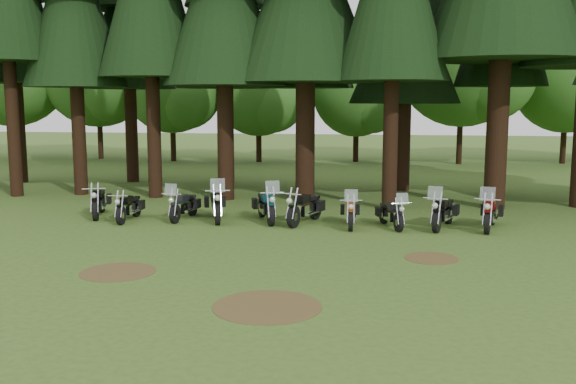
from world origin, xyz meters
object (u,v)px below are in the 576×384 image
motorcycle_6 (350,213)px  motorcycle_9 (490,214)px  motorcycle_1 (129,208)px  motorcycle_3 (216,205)px  motorcycle_2 (184,206)px  motorcycle_5 (305,209)px  motorcycle_4 (266,206)px  motorcycle_8 (443,213)px  motorcycle_0 (99,202)px  motorcycle_7 (391,215)px

motorcycle_6 → motorcycle_9: size_ratio=0.91×
motorcycle_1 → motorcycle_3: (2.91, 0.52, 0.09)m
motorcycle_2 → motorcycle_5: 4.20m
motorcycle_1 → motorcycle_4: (4.64, 0.56, 0.08)m
motorcycle_4 → motorcycle_8: size_ratio=1.01×
motorcycle_1 → motorcycle_5: bearing=2.0°
motorcycle_4 → motorcycle_6: 2.89m
motorcycle_2 → motorcycle_3: 1.13m
motorcycle_4 → motorcycle_5: bearing=-27.2°
motorcycle_0 → motorcycle_9: size_ratio=0.97×
motorcycle_4 → motorcycle_6: (2.86, -0.47, -0.06)m
motorcycle_8 → motorcycle_1: bearing=-160.4°
motorcycle_0 → motorcycle_3: 4.28m
motorcycle_2 → motorcycle_6: bearing=1.6°
motorcycle_9 → motorcycle_5: bearing=-166.8°
motorcycle_2 → motorcycle_5: (4.20, -0.07, 0.04)m
motorcycle_0 → motorcycle_5: bearing=-19.4°
motorcycle_0 → motorcycle_9: (13.27, -0.31, 0.01)m
motorcycle_0 → motorcycle_4: motorcycle_4 is taller
motorcycle_1 → motorcycle_8: motorcycle_8 is taller
motorcycle_4 → motorcycle_7: (4.16, -0.45, -0.09)m
motorcycle_7 → motorcycle_9: (3.10, 0.21, 0.08)m
motorcycle_0 → motorcycle_4: size_ratio=0.97×
motorcycle_0 → motorcycle_2: motorcycle_2 is taller
motorcycle_3 → motorcycle_6: 4.61m
motorcycle_0 → motorcycle_8: 11.82m
motorcycle_2 → motorcycle_6: size_ratio=1.01×
motorcycle_7 → motorcycle_8: size_ratio=0.84×
motorcycle_1 → motorcycle_3: 2.95m
motorcycle_4 → motorcycle_2: bearing=160.5°
motorcycle_7 → motorcycle_9: size_ratio=0.83×
motorcycle_1 → motorcycle_9: (11.90, 0.32, 0.07)m
motorcycle_6 → motorcycle_7: size_ratio=1.10×
motorcycle_4 → motorcycle_6: bearing=-30.3°
motorcycle_5 → motorcycle_7: bearing=12.4°
motorcycle_8 → motorcycle_5: bearing=-163.6°
motorcycle_6 → motorcycle_8: (2.94, 0.19, 0.04)m
motorcycle_4 → motorcycle_8: bearing=-23.7°
motorcycle_4 → motorcycle_7: motorcycle_4 is taller
motorcycle_5 → motorcycle_1: bearing=-157.4°
motorcycle_4 → motorcycle_5: (1.34, -0.14, -0.02)m
motorcycle_3 → motorcycle_6: motorcycle_3 is taller
motorcycle_0 → motorcycle_2: bearing=-20.4°
motorcycle_0 → motorcycle_1: bearing=-42.3°
motorcycle_3 → motorcycle_0: bearing=160.5°
motorcycle_9 → motorcycle_6: bearing=-163.0°
motorcycle_1 → motorcycle_9: 11.91m
motorcycle_2 → motorcycle_7: 7.03m
motorcycle_4 → motorcycle_7: size_ratio=1.20×
motorcycle_2 → motorcycle_8: size_ratio=0.94×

